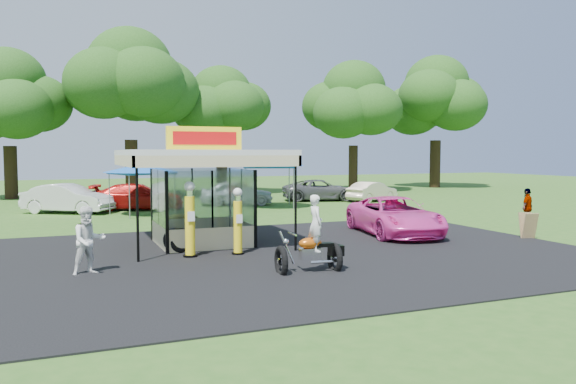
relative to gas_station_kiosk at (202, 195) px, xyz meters
name	(u,v)px	position (x,y,z in m)	size (l,w,h in m)	color
ground	(311,267)	(2.00, -4.99, -1.78)	(120.00, 120.00, 0.00)	#2D5A1C
asphalt_apron	(285,254)	(2.00, -2.99, -1.76)	(20.00, 14.00, 0.04)	black
gas_station_kiosk	(202,195)	(0.00, 0.00, 0.00)	(5.40, 5.40, 4.18)	white
gas_pump_left	(190,221)	(-0.94, -2.32, -0.63)	(0.45, 0.45, 2.40)	black
gas_pump_right	(238,223)	(0.58, -2.45, -0.74)	(0.40, 0.40, 2.17)	black
motorcycle	(313,241)	(1.72, -5.72, -0.92)	(1.90, 0.99, 2.23)	black
spare_tires	(178,240)	(-1.12, -1.30, -1.37)	(1.03, 0.69, 0.86)	black
a_frame_sign	(528,226)	(11.83, -3.38, -1.28)	(0.59, 0.59, 1.00)	#593819
kiosk_car	(189,224)	(0.00, 2.21, -1.30)	(1.13, 2.82, 0.96)	yellow
pink_sedan	(395,216)	(7.68, -0.58, -1.02)	(2.53, 5.48, 1.52)	#F943B2
spectator_west	(89,241)	(-3.98, -3.70, -0.86)	(0.90, 0.70, 1.85)	white
spectator_east_b	(527,208)	(14.50, -0.70, -0.92)	(1.01, 0.42, 1.72)	gray
bg_car_a	(68,199)	(-4.26, 13.11, -0.98)	(1.69, 4.84, 1.60)	silver
bg_car_b	(138,197)	(-0.45, 13.60, -1.03)	(2.11, 5.18, 1.50)	red
bg_car_c	(236,193)	(5.61, 14.08, -1.01)	(1.83, 4.55, 1.55)	silver
bg_car_d	(321,190)	(11.96, 15.13, -1.06)	(2.40, 5.21, 1.45)	#525355
bg_car_e	(372,192)	(14.93, 13.30, -1.12)	(1.41, 4.03, 1.33)	beige
tent_west	(141,168)	(-0.64, 10.67, 0.68)	(3.89, 3.89, 2.72)	gray
tent_east	(268,162)	(6.98, 12.04, 0.93)	(4.29, 4.29, 3.00)	gray
oak_far_b	(9,105)	(-7.82, 24.89, 4.88)	(8.75, 8.75, 10.44)	black
oak_far_c	(130,93)	(0.23, 22.26, 5.79)	(10.13, 10.13, 11.94)	black
oak_far_d	(221,114)	(7.50, 24.26, 4.58)	(8.38, 8.38, 9.98)	black
oak_far_e	(354,110)	(18.75, 22.88, 5.15)	(9.12, 9.12, 10.86)	black
oak_far_f	(436,105)	(28.45, 24.44, 6.01)	(10.07, 10.07, 12.13)	black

